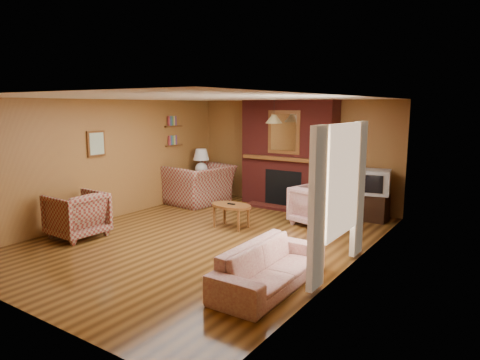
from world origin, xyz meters
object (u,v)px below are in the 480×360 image
Objects in this scene: table_lamp at (201,160)px; plaid_loveseat at (200,184)px; floral_sofa at (270,266)px; crt_tv at (376,182)px; plaid_armchair at (77,215)px; floral_armchair at (316,206)px; side_table at (202,187)px; tv_stand at (375,207)px; coffee_table at (231,208)px; fireplace at (288,155)px.

plaid_loveseat is at bearing -56.17° from table_lamp.
plaid_loveseat is at bearing 49.00° from floral_sofa.
crt_tv is at bearing 4.74° from table_lamp.
table_lamp is (-0.15, 3.63, 0.57)m from plaid_armchair.
floral_sofa is 5.41m from table_lamp.
side_table is (-3.30, 0.57, -0.08)m from floral_armchair.
tv_stand is at bearing 136.88° from plaid_armchair.
side_table is 1.12× the size of tv_stand.
side_table is (-2.06, 1.66, -0.09)m from coffee_table.
tv_stand is at bearing 4.82° from side_table.
plaid_armchair is at bearing -115.08° from fireplace.
crt_tv is (3.90, 0.72, 0.34)m from plaid_loveseat.
tv_stand is (0.85, 0.92, -0.11)m from floral_armchair.
crt_tv is (4.00, 3.98, 0.39)m from plaid_armchair.
plaid_armchair is at bearing -134.11° from coffee_table.
crt_tv is (4.15, 0.34, -0.18)m from table_lamp.
table_lamp reaches higher than floral_sofa.
fireplace is 1.82m from floral_armchair.
floral_sofa is at bearing 55.10° from plaid_loveseat.
crt_tv reaches higher than coffee_table.
table_lamp is at bearing 3.21° from floral_armchair.
fireplace is 3.73× the size of table_lamp.
plaid_loveseat is at bearing 9.32° from floral_armchair.
floral_sofa is at bearing -65.17° from fireplace.
table_lamp is (-4.00, 3.57, 0.69)m from floral_sofa.
plaid_armchair is 3.68m from table_lamp.
crt_tv is (0.00, -0.01, 0.51)m from tv_stand.
table_lamp is 4.22m from tv_stand.
floral_sofa is 2.73m from coffee_table.
side_table is at bearing 47.70° from floral_sofa.
plaid_loveseat is 1.58× the size of plaid_armchair.
coffee_table is at bearing 44.91° from floral_sofa.
plaid_armchair is at bearing -135.90° from tv_stand.
table_lamp is at bearing -175.26° from crt_tv.
floral_sofa is (3.75, -3.20, -0.18)m from plaid_loveseat.
floral_armchair reaches higher than tv_stand.
fireplace reaches higher than side_table.
side_table is 0.66m from table_lamp.
plaid_armchair is 1.35× the size of table_lamp.
fireplace is 3.88× the size of crt_tv.
side_table is at bearing 141.12° from coffee_table.
side_table is 0.94× the size of table_lamp.
tv_stand is at bearing 4.82° from table_lamp.
floral_sofa is 3.95m from crt_tv.
floral_sofa is 3.08m from floral_armchair.
fireplace is 2.34m from coffee_table.
floral_armchair is (3.05, -0.20, -0.07)m from plaid_loveseat.
fireplace is at bearing 174.09° from tv_stand.
coffee_table is at bearing 137.90° from plaid_armchair.
fireplace is 2.91× the size of coffee_table.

